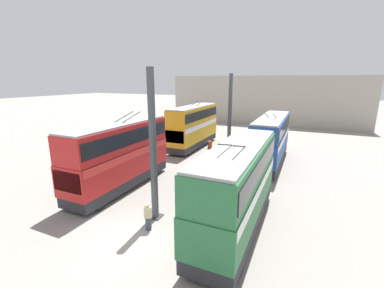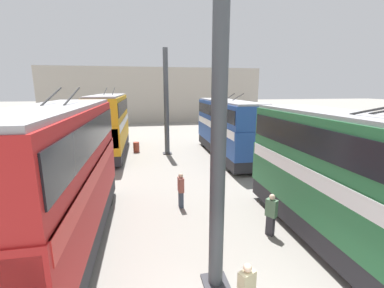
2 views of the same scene
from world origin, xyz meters
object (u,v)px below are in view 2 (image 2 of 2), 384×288
object	(u,v)px
bus_left_near	(349,176)
person_by_left_row	(271,214)
bus_left_far	(227,125)
bus_right_mid	(59,171)
person_aisle_midway	(181,189)
bus_right_far	(110,121)
oil_drum	(136,147)

from	to	relation	value
bus_left_near	person_by_left_row	distance (m)	3.08
bus_left_far	bus_right_mid	bearing A→B (deg)	139.01
bus_right_mid	person_aisle_midway	distance (m)	5.53
bus_right_far	oil_drum	xyz separation A→B (m)	(0.21, -2.15, -2.47)
oil_drum	bus_left_near	bearing A→B (deg)	-154.79
bus_left_far	person_aisle_midway	size ratio (longest dim) A/B	6.23
bus_right_mid	bus_right_far	xyz separation A→B (m)	(13.88, 0.00, 0.01)
bus_left_near	bus_left_far	size ratio (longest dim) A/B	0.91
bus_left_far	person_by_left_row	size ratio (longest dim) A/B	6.33
bus_left_far	person_by_left_row	xyz separation A→B (m)	(-11.84, 2.02, -1.79)
bus_left_near	bus_right_mid	world-z (taller)	bus_right_mid
person_aisle_midway	oil_drum	xyz separation A→B (m)	(11.69, 2.42, -0.47)
person_aisle_midway	person_by_left_row	bearing A→B (deg)	-49.28
bus_right_mid	person_aisle_midway	bearing A→B (deg)	-62.30
bus_left_near	person_by_left_row	size ratio (longest dim) A/B	5.74
bus_right_mid	person_aisle_midway	size ratio (longest dim) A/B	5.58
bus_left_far	bus_right_mid	xyz separation A→B (m)	(-11.19, 9.73, 0.22)
bus_right_far	person_aisle_midway	xyz separation A→B (m)	(-11.48, -4.57, -2.00)
bus_left_far	bus_right_mid	distance (m)	14.83
bus_right_mid	person_by_left_row	size ratio (longest dim) A/B	5.67
bus_left_far	bus_right_far	xyz separation A→B (m)	(2.69, 9.73, 0.22)
bus_right_mid	person_by_left_row	bearing A→B (deg)	-94.79
bus_left_far	oil_drum	size ratio (longest dim) A/B	11.79
bus_right_mid	person_aisle_midway	world-z (taller)	bus_right_mid
bus_right_mid	oil_drum	size ratio (longest dim) A/B	10.56
person_aisle_midway	person_by_left_row	size ratio (longest dim) A/B	1.02
bus_right_mid	person_aisle_midway	xyz separation A→B (m)	(2.40, -4.57, -1.99)
bus_right_far	person_by_left_row	distance (m)	16.57
bus_left_near	bus_right_far	size ratio (longest dim) A/B	0.98
bus_right_mid	bus_right_far	size ratio (longest dim) A/B	0.97
person_aisle_midway	bus_left_near	bearing A→B (deg)	-45.65
bus_left_near	bus_right_mid	bearing A→B (deg)	78.35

